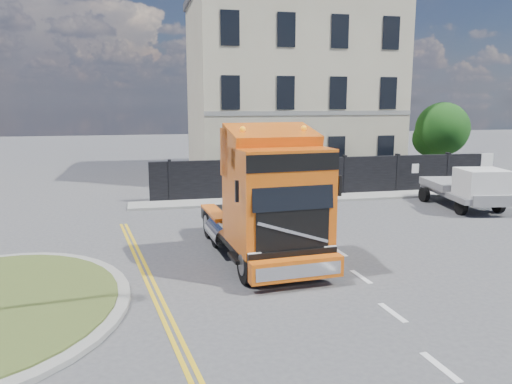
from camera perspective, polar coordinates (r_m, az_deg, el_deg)
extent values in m
plane|color=#424244|center=(16.22, -0.94, -7.07)|extent=(120.00, 120.00, 0.00)
cube|color=black|center=(26.10, 8.02, 1.75)|extent=(18.00, 0.25, 2.00)
cube|color=silver|center=(30.14, 23.35, 2.15)|extent=(2.60, 0.12, 2.00)
cube|color=beige|center=(32.95, 3.58, 11.45)|extent=(12.00, 10.00, 11.00)
cylinder|color=#382619|center=(32.57, 20.31, 3.26)|extent=(0.24, 0.24, 2.40)
sphere|color=#173811|center=(32.41, 20.53, 6.77)|extent=(3.20, 3.20, 3.20)
sphere|color=#173811|center=(32.51, 19.34, 5.79)|extent=(2.20, 2.20, 2.20)
cube|color=gray|center=(25.43, 8.68, -0.64)|extent=(20.00, 1.60, 0.12)
cube|color=black|center=(16.16, 0.20, -4.32)|extent=(2.99, 6.58, 0.46)
cube|color=#DC5A0F|center=(14.20, 2.34, -0.49)|extent=(2.74, 2.84, 2.85)
cube|color=#DC5A0F|center=(15.03, 1.02, 4.62)|extent=(2.61, 1.11, 1.42)
cube|color=black|center=(12.92, 4.26, 0.24)|extent=(2.23, 0.24, 1.07)
cube|color=#DC5A0F|center=(13.14, 4.66, -8.76)|extent=(2.56, 0.56, 0.56)
cylinder|color=black|center=(13.54, -0.99, -8.28)|extent=(0.41, 1.08, 1.06)
cylinder|color=gray|center=(13.54, -0.99, -8.28)|extent=(0.41, 0.61, 0.58)
cylinder|color=black|center=(14.28, 7.58, -7.38)|extent=(0.41, 1.08, 1.06)
cylinder|color=gray|center=(14.28, 7.58, -7.38)|extent=(0.41, 0.61, 0.58)
cylinder|color=black|center=(16.90, -4.40, -4.52)|extent=(0.41, 1.08, 1.06)
cylinder|color=gray|center=(16.90, -4.40, -4.52)|extent=(0.41, 0.61, 0.58)
cylinder|color=black|center=(17.49, 2.66, -3.98)|extent=(0.41, 1.08, 1.06)
cylinder|color=gray|center=(17.49, 2.66, -3.98)|extent=(0.41, 0.61, 0.58)
cylinder|color=black|center=(18.05, -5.25, -3.56)|extent=(0.41, 1.08, 1.06)
cylinder|color=gray|center=(18.05, -5.25, -3.56)|extent=(0.41, 0.61, 0.58)
cylinder|color=black|center=(18.61, 1.39, -3.10)|extent=(0.41, 1.08, 1.06)
cylinder|color=gray|center=(18.61, 1.39, -3.10)|extent=(0.41, 0.61, 0.58)
cube|color=slate|center=(24.98, 22.28, -0.04)|extent=(2.55, 4.94, 0.25)
cube|color=silver|center=(23.70, 24.39, 0.85)|extent=(2.11, 2.02, 1.28)
cylinder|color=black|center=(23.33, 22.38, -1.59)|extent=(0.25, 0.69, 0.69)
cylinder|color=black|center=(24.43, 25.97, -1.35)|extent=(0.25, 0.69, 0.69)
cylinder|color=black|center=(25.74, 18.67, -0.30)|extent=(0.25, 0.69, 0.69)
cylinder|color=black|center=(26.75, 22.09, -0.13)|extent=(0.25, 0.69, 0.69)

